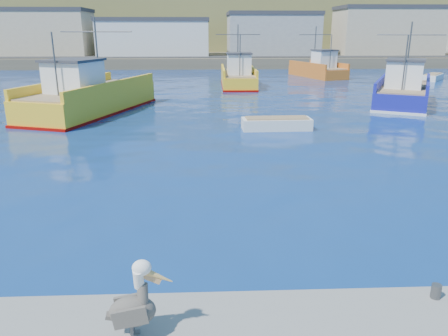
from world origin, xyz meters
The scene contains 10 objects.
ground centered at (0.00, 0.00, 0.00)m, with size 260.00×260.00×0.00m, color navy.
dock_bollards centered at (0.60, -3.40, 0.65)m, with size 36.20×0.20×0.30m.
far_shore centered at (0.00, 109.20, 8.98)m, with size 200.00×81.00×24.00m.
trawler_yellow_a centered at (-9.91, 20.74, 1.11)m, with size 7.96×13.29×6.68m.
trawler_yellow_b centered at (1.90, 36.02, 0.97)m, with size 4.73×10.04×6.35m.
trawler_blue centered at (14.25, 23.64, 1.01)m, with size 8.15×11.22×6.44m.
boat_orange centered at (12.83, 45.12, 1.06)m, with size 5.98×9.62×6.17m.
skiff_mid centered at (2.64, 14.72, 0.29)m, with size 4.15×1.56×0.89m.
skiff_far centered at (25.60, 40.92, 0.30)m, with size 3.94×4.33×0.95m.
pelican centered at (-2.89, -4.30, 1.14)m, with size 1.22×0.56×1.50m.
Camera 1 is at (-1.62, -10.87, 5.69)m, focal length 35.00 mm.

